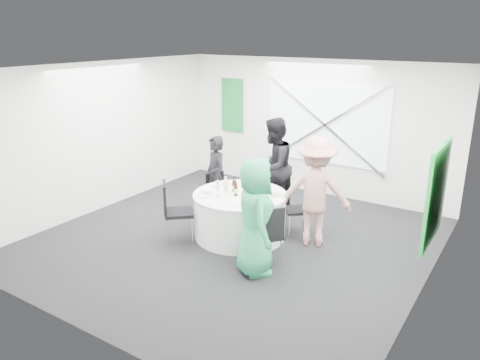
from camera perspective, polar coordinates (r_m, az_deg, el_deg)
The scene contains 46 objects.
floor at distance 7.86m, azimuth -0.80°, elevation -7.33°, with size 6.00×6.00×0.00m, color black.
ceiling at distance 7.13m, azimuth -0.90°, elevation 13.47°, with size 6.00×6.00×0.00m, color white.
wall_back at distance 9.94m, azimuth 8.88°, elevation 6.36°, with size 6.00×6.00×0.00m, color silver.
wall_front at distance 5.29m, azimuth -19.32°, elevation -4.80°, with size 6.00×6.00×0.00m, color silver.
wall_left at distance 9.34m, azimuth -16.40°, elevation 5.10°, with size 6.00×6.00×0.00m, color silver.
wall_right at distance 6.29m, azimuth 22.50°, elevation -1.56°, with size 6.00×6.00×0.00m, color silver.
window_panel at distance 9.77m, azimuth 10.42°, elevation 6.68°, with size 2.60×0.03×1.60m, color white.
window_brace_a at distance 9.73m, azimuth 10.32°, elevation 6.64°, with size 0.05×0.05×3.16m, color silver.
window_brace_b at distance 9.73m, azimuth 10.32°, elevation 6.64°, with size 0.05×0.05×3.16m, color silver.
green_banner at distance 10.80m, azimuth -0.97°, elevation 9.10°, with size 0.55×0.04×1.20m, color #156A29.
green_sign at distance 6.93m, azimuth 22.81°, elevation -1.64°, with size 0.05×1.20×1.40m, color #198E30.
banquet_table at distance 7.86m, azimuth -0.00°, elevation -4.30°, with size 1.56×1.56×0.76m.
chair_back at distance 8.82m, azimuth 3.06°, elevation -0.37°, with size 0.52×0.53×1.00m.
chair_back_left at distance 8.72m, azimuth -2.83°, elevation -1.34°, with size 0.52×0.52×0.83m.
chair_back_right at distance 8.01m, azimuth 7.53°, elevation -3.08°, with size 0.55×0.55×0.86m.
chair_front_right at distance 6.83m, azimuth 3.39°, elevation -6.29°, with size 0.60×0.60×0.95m.
chair_front_left at distance 7.69m, azimuth -8.16°, elevation -3.27°, with size 0.65×0.65×1.01m.
person_man_back_left at distance 8.60m, azimuth -3.02°, elevation 0.38°, with size 0.56×0.37×1.53m, color black.
person_man_back at distance 8.70m, azimuth 4.11°, elevation 1.62°, with size 0.89×0.49×1.84m, color black.
person_woman_pink at distance 7.52m, azimuth 9.15°, elevation -1.43°, with size 1.15×0.54×1.78m, color tan.
person_woman_green at distance 6.56m, azimuth 1.86°, elevation -4.50°, with size 0.83×0.54×1.70m, color #2A9D68.
plate_back at distance 8.12m, azimuth 2.46°, elevation -0.66°, with size 0.29×0.29×0.01m.
plate_back_left at distance 8.13m, azimuth -1.86°, elevation -0.64°, with size 0.26×0.26×0.01m.
plate_back_right at distance 7.65m, azimuth 4.24°, elevation -1.82°, with size 0.25×0.25×0.04m.
plate_front_right at distance 7.27m, azimuth 1.20°, elevation -2.83°, with size 0.28×0.28×0.04m.
plate_front_left at distance 7.64m, azimuth -4.35°, elevation -1.92°, with size 0.26×0.26×0.01m.
napkin at distance 7.74m, azimuth -4.07°, elevation -1.38°, with size 0.18×0.12×0.05m, color white.
beer_bottle_a at distance 7.82m, azimuth -0.76°, elevation -0.76°, with size 0.06×0.06×0.24m.
beer_bottle_b at distance 7.81m, azimuth 0.95°, elevation -0.77°, with size 0.06×0.06×0.24m.
beer_bottle_c at distance 7.65m, azimuth 0.89°, elevation -1.03°, with size 0.06×0.06×0.28m.
beer_bottle_d at distance 7.60m, azimuth -0.52°, elevation -1.19°, with size 0.06×0.06×0.27m.
green_water_bottle at distance 7.67m, azimuth 1.87°, elevation -0.80°, with size 0.08×0.08×0.33m.
clear_water_bottle at distance 7.74m, azimuth -1.75°, elevation -0.79°, with size 0.08×0.08×0.28m.
wine_glass_a at distance 7.58m, azimuth -2.80°, elevation -1.10°, with size 0.07×0.07×0.17m.
wine_glass_b at distance 7.69m, azimuth 2.59°, elevation -0.82°, with size 0.07×0.07×0.17m.
wine_glass_c at distance 7.33m, azimuth 0.64°, elevation -1.77°, with size 0.07×0.07×0.17m.
wine_glass_d at distance 7.39m, azimuth 1.16°, elevation -1.58°, with size 0.07×0.07×0.17m.
wine_glass_e at distance 7.86m, azimuth -2.74°, elevation -0.39°, with size 0.07×0.07×0.17m.
fork_a at distance 7.84m, azimuth -4.14°, elevation -1.41°, with size 0.01×0.15×0.01m, color silver.
knife_a at distance 7.54m, azimuth -4.06°, elevation -2.22°, with size 0.01×0.15×0.01m, color silver.
fork_b at distance 8.12m, azimuth 2.86°, elevation -0.71°, with size 0.01×0.15×0.01m, color silver.
knife_b at distance 8.25m, azimuth 1.20°, elevation -0.40°, with size 0.01×0.15×0.01m, color silver.
fork_c at distance 7.19m, azimuth -0.49°, elevation -3.20°, with size 0.01×0.15×0.01m, color silver.
knife_c at distance 7.31m, azimuth 2.82°, elevation -2.85°, with size 0.01×0.15×0.01m, color silver.
fork_d at distance 8.26m, azimuth -0.75°, elevation -0.36°, with size 0.01×0.15×0.01m, color silver.
knife_d at distance 8.09m, azimuth -3.09°, elevation -0.78°, with size 0.01×0.15×0.01m, color silver.
Camera 1 is at (3.96, -5.91, 3.35)m, focal length 35.00 mm.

